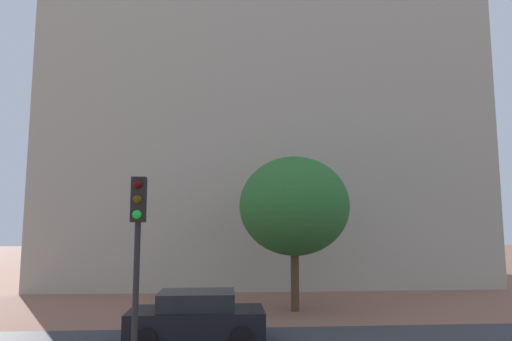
# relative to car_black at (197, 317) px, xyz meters

# --- Properties ---
(ground_plane) EXTENTS (120.00, 120.00, 0.00)m
(ground_plane) POSITION_rel_car_black_xyz_m (1.53, 1.46, -0.71)
(ground_plane) COLOR #93604C
(landmark_building) EXTENTS (25.96, 15.73, 37.21)m
(landmark_building) POSITION_rel_car_black_xyz_m (3.11, 17.28, 9.66)
(landmark_building) COLOR #B2A893
(landmark_building) RESTS_ON ground_plane
(car_black) EXTENTS (4.08, 2.07, 1.49)m
(car_black) POSITION_rel_car_black_xyz_m (0.00, 0.00, 0.00)
(car_black) COLOR black
(car_black) RESTS_ON ground_plane
(traffic_light_pole) EXTENTS (0.28, 0.34, 4.47)m
(traffic_light_pole) POSITION_rel_car_black_xyz_m (-0.89, -5.06, 2.42)
(traffic_light_pole) COLOR black
(traffic_light_pole) RESTS_ON ground_plane
(tree_curb_far) EXTENTS (4.61, 4.61, 6.38)m
(tree_curb_far) POSITION_rel_car_black_xyz_m (3.75, 4.54, 3.58)
(tree_curb_far) COLOR #4C3823
(tree_curb_far) RESTS_ON ground_plane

